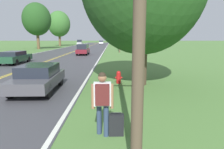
{
  "coord_description": "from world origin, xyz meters",
  "views": [
    {
      "loc": [
        7.79,
        0.02,
        2.75
      ],
      "look_at": [
        7.82,
        9.5,
        1.01
      ],
      "focal_mm": 32.0,
      "sensor_mm": 36.0,
      "label": 1
    }
  ],
  "objects_px": {
    "tree_behind_sign": "(58,24)",
    "hitchhiker_person": "(102,98)",
    "suitcase": "(115,125)",
    "car_dark_grey_sedan_approaching": "(37,77)",
    "car_dark_green_sedan_mid_near": "(13,57)",
    "car_white_hatchback_distant": "(100,42)",
    "tree_right_cluster": "(36,19)",
    "car_maroon_suv_mid_far": "(82,49)",
    "car_silver_van_receding": "(79,42)",
    "fire_hydrant": "(118,77)"
  },
  "relations": [
    {
      "from": "car_maroon_suv_mid_far",
      "to": "car_white_hatchback_distant",
      "type": "xyz_separation_m",
      "value": [
        0.07,
        55.17,
        -0.1
      ]
    },
    {
      "from": "suitcase",
      "to": "tree_behind_sign",
      "type": "xyz_separation_m",
      "value": [
        -18.12,
        64.34,
        7.09
      ]
    },
    {
      "from": "tree_right_cluster",
      "to": "car_white_hatchback_distant",
      "type": "relative_size",
      "value": 3.21
    },
    {
      "from": "car_dark_grey_sedan_approaching",
      "to": "car_white_hatchback_distant",
      "type": "xyz_separation_m",
      "value": [
        -0.85,
        77.99,
        0.11
      ]
    },
    {
      "from": "hitchhiker_person",
      "to": "car_dark_grey_sedan_approaching",
      "type": "bearing_deg",
      "value": 33.77
    },
    {
      "from": "suitcase",
      "to": "tree_right_cluster",
      "type": "bearing_deg",
      "value": 20.03
    },
    {
      "from": "suitcase",
      "to": "car_dark_green_sedan_mid_near",
      "type": "bearing_deg",
      "value": 31.08
    },
    {
      "from": "hitchhiker_person",
      "to": "tree_right_cluster",
      "type": "bearing_deg",
      "value": 19.6
    },
    {
      "from": "fire_hydrant",
      "to": "car_dark_grey_sedan_approaching",
      "type": "height_order",
      "value": "car_dark_grey_sedan_approaching"
    },
    {
      "from": "car_maroon_suv_mid_far",
      "to": "car_white_hatchback_distant",
      "type": "height_order",
      "value": "car_maroon_suv_mid_far"
    },
    {
      "from": "car_maroon_suv_mid_far",
      "to": "fire_hydrant",
      "type": "bearing_deg",
      "value": 13.42
    },
    {
      "from": "hitchhiker_person",
      "to": "car_silver_van_receding",
      "type": "xyz_separation_m",
      "value": [
        -12.4,
        73.71,
        -0.07
      ]
    },
    {
      "from": "hitchhiker_person",
      "to": "car_silver_van_receding",
      "type": "relative_size",
      "value": 0.44
    },
    {
      "from": "car_dark_grey_sedan_approaching",
      "to": "car_dark_green_sedan_mid_near",
      "type": "height_order",
      "value": "car_dark_grey_sedan_approaching"
    },
    {
      "from": "fire_hydrant",
      "to": "car_silver_van_receding",
      "type": "xyz_separation_m",
      "value": [
        -13.07,
        67.03,
        0.66
      ]
    },
    {
      "from": "tree_behind_sign",
      "to": "car_white_hatchback_distant",
      "type": "bearing_deg",
      "value": 54.41
    },
    {
      "from": "tree_behind_sign",
      "to": "hitchhiker_person",
      "type": "bearing_deg",
      "value": -74.59
    },
    {
      "from": "car_silver_van_receding",
      "to": "car_maroon_suv_mid_far",
      "type": "bearing_deg",
      "value": -172.77
    },
    {
      "from": "car_dark_green_sedan_mid_near",
      "to": "car_silver_van_receding",
      "type": "relative_size",
      "value": 1.14
    },
    {
      "from": "car_dark_green_sedan_mid_near",
      "to": "car_white_hatchback_distant",
      "type": "height_order",
      "value": "car_white_hatchback_distant"
    },
    {
      "from": "hitchhiker_person",
      "to": "car_silver_van_receding",
      "type": "bearing_deg",
      "value": 7.2
    },
    {
      "from": "fire_hydrant",
      "to": "tree_behind_sign",
      "type": "distance_m",
      "value": 60.95
    },
    {
      "from": "tree_right_cluster",
      "to": "car_dark_grey_sedan_approaching",
      "type": "height_order",
      "value": "tree_right_cluster"
    },
    {
      "from": "tree_right_cluster",
      "to": "car_silver_van_receding",
      "type": "bearing_deg",
      "value": 78.86
    },
    {
      "from": "car_dark_grey_sedan_approaching",
      "to": "car_white_hatchback_distant",
      "type": "bearing_deg",
      "value": 178.88
    },
    {
      "from": "car_maroon_suv_mid_far",
      "to": "tree_behind_sign",
      "type": "bearing_deg",
      "value": -160.53
    },
    {
      "from": "hitchhiker_person",
      "to": "car_dark_grey_sedan_approaching",
      "type": "distance_m",
      "value": 6.12
    },
    {
      "from": "hitchhiker_person",
      "to": "car_white_hatchback_distant",
      "type": "relative_size",
      "value": 0.53
    },
    {
      "from": "hitchhiker_person",
      "to": "car_dark_grey_sedan_approaching",
      "type": "relative_size",
      "value": 0.43
    },
    {
      "from": "car_dark_green_sedan_mid_near",
      "to": "suitcase",
      "type": "bearing_deg",
      "value": -145.76
    },
    {
      "from": "car_dark_grey_sedan_approaching",
      "to": "car_dark_green_sedan_mid_near",
      "type": "bearing_deg",
      "value": -151.02
    },
    {
      "from": "hitchhiker_person",
      "to": "fire_hydrant",
      "type": "distance_m",
      "value": 6.75
    },
    {
      "from": "suitcase",
      "to": "car_dark_grey_sedan_approaching",
      "type": "relative_size",
      "value": 0.16
    },
    {
      "from": "suitcase",
      "to": "car_maroon_suv_mid_far",
      "type": "distance_m",
      "value": 28.17
    },
    {
      "from": "suitcase",
      "to": "car_white_hatchback_distant",
      "type": "xyz_separation_m",
      "value": [
        -4.83,
        82.91,
        0.52
      ]
    },
    {
      "from": "car_silver_van_receding",
      "to": "car_white_hatchback_distant",
      "type": "bearing_deg",
      "value": -43.32
    },
    {
      "from": "tree_right_cluster",
      "to": "car_dark_green_sedan_mid_near",
      "type": "height_order",
      "value": "tree_right_cluster"
    },
    {
      "from": "car_dark_green_sedan_mid_near",
      "to": "car_white_hatchback_distant",
      "type": "xyz_separation_m",
      "value": [
        5.82,
        66.76,
        0.12
      ]
    },
    {
      "from": "tree_behind_sign",
      "to": "fire_hydrant",
      "type": "bearing_deg",
      "value": -72.3
    },
    {
      "from": "car_dark_green_sedan_mid_near",
      "to": "car_white_hatchback_distant",
      "type": "bearing_deg",
      "value": -4.17
    },
    {
      "from": "car_dark_grey_sedan_approaching",
      "to": "car_maroon_suv_mid_far",
      "type": "relative_size",
      "value": 0.9
    },
    {
      "from": "hitchhiker_person",
      "to": "suitcase",
      "type": "height_order",
      "value": "hitchhiker_person"
    },
    {
      "from": "suitcase",
      "to": "tree_behind_sign",
      "type": "bearing_deg",
      "value": 13.38
    },
    {
      "from": "hitchhiker_person",
      "to": "suitcase",
      "type": "xyz_separation_m",
      "value": [
        0.39,
        0.01,
        -0.8
      ]
    },
    {
      "from": "suitcase",
      "to": "car_silver_van_receding",
      "type": "distance_m",
      "value": 74.8
    },
    {
      "from": "car_white_hatchback_distant",
      "to": "car_dark_green_sedan_mid_near",
      "type": "bearing_deg",
      "value": -5.02
    },
    {
      "from": "fire_hydrant",
      "to": "car_white_hatchback_distant",
      "type": "height_order",
      "value": "car_white_hatchback_distant"
    },
    {
      "from": "tree_behind_sign",
      "to": "car_dark_green_sedan_mid_near",
      "type": "xyz_separation_m",
      "value": [
        7.47,
        -48.2,
        -6.7
      ]
    },
    {
      "from": "car_maroon_suv_mid_far",
      "to": "car_dark_grey_sedan_approaching",
      "type": "bearing_deg",
      "value": 1.9
    },
    {
      "from": "suitcase",
      "to": "car_dark_green_sedan_mid_near",
      "type": "height_order",
      "value": "car_dark_green_sedan_mid_near"
    }
  ]
}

